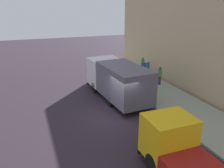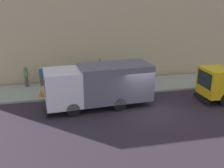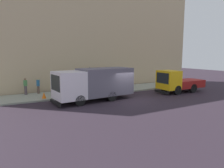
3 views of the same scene
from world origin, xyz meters
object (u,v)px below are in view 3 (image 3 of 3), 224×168
at_px(small_flatbed_truck, 177,82).
at_px(pedestrian_third, 25,86).
at_px(pedestrian_walking, 65,84).
at_px(traffic_cone_orange, 44,95).
at_px(street_sign_post, 90,79).
at_px(pedestrian_standing, 38,85).
at_px(large_utility_truck, 94,83).

bearing_deg(small_flatbed_truck, pedestrian_third, 68.43).
bearing_deg(pedestrian_walking, traffic_cone_orange, -28.98).
xyz_separation_m(small_flatbed_truck, traffic_cone_orange, (3.30, 13.54, -0.72)).
height_order(small_flatbed_truck, street_sign_post, street_sign_post).
bearing_deg(pedestrian_standing, street_sign_post, 32.45).
bearing_deg(pedestrian_third, large_utility_truck, -0.45).
bearing_deg(street_sign_post, traffic_cone_orange, 85.54).
relative_size(small_flatbed_truck, street_sign_post, 2.04).
height_order(small_flatbed_truck, pedestrian_third, small_flatbed_truck).
bearing_deg(street_sign_post, small_flatbed_truck, -108.01).
bearing_deg(small_flatbed_truck, street_sign_post, 72.53).
distance_m(small_flatbed_truck, pedestrian_third, 15.94).
bearing_deg(large_utility_truck, traffic_cone_orange, 54.30).
height_order(large_utility_truck, traffic_cone_orange, large_utility_truck).
distance_m(small_flatbed_truck, street_sign_post, 9.58).
bearing_deg(traffic_cone_orange, large_utility_truck, -121.39).
bearing_deg(pedestrian_third, pedestrian_walking, 38.93).
distance_m(large_utility_truck, pedestrian_standing, 6.51).
relative_size(large_utility_truck, pedestrian_third, 4.38).
bearing_deg(pedestrian_standing, small_flatbed_truck, 42.57).
bearing_deg(street_sign_post, large_utility_truck, 167.77).
bearing_deg(traffic_cone_orange, pedestrian_standing, 0.68).
xyz_separation_m(pedestrian_third, traffic_cone_orange, (-2.70, -1.23, -0.62)).
relative_size(pedestrian_third, street_sign_post, 0.61).
xyz_separation_m(small_flatbed_truck, pedestrian_third, (6.00, 14.77, -0.10)).
xyz_separation_m(pedestrian_walking, pedestrian_standing, (0.30, 2.73, -0.02)).
bearing_deg(pedestrian_walking, large_utility_truck, 35.16).
bearing_deg(pedestrian_third, small_flatbed_truck, 21.94).
xyz_separation_m(large_utility_truck, pedestrian_third, (5.13, 5.22, -0.58)).
bearing_deg(pedestrian_walking, street_sign_post, 53.00).
height_order(pedestrian_walking, pedestrian_standing, pedestrian_walking).
height_order(large_utility_truck, pedestrian_standing, large_utility_truck).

